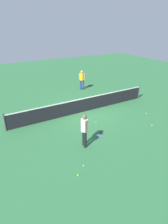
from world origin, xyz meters
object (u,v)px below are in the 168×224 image
at_px(player_far_side, 82,78).
at_px(player_near_side, 84,128).
at_px(tennis_ball_near_player, 84,166).
at_px(tennis_ball_baseline, 146,113).
at_px(tennis_racket_far_player, 87,86).
at_px(tennis_ball_stray_left, 78,175).
at_px(tennis_ball_by_net, 96,122).
at_px(tennis_ball_midcourt, 152,125).
at_px(tennis_racket_near_player, 99,135).

bearing_deg(player_far_side, player_near_side, -119.31).
xyz_separation_m(tennis_ball_near_player, tennis_ball_baseline, (6.15, 2.31, 0.00)).
distance_m(tennis_racket_far_player, tennis_ball_near_player, 11.20).
distance_m(player_near_side, tennis_ball_stray_left, 2.27).
distance_m(tennis_racket_far_player, tennis_ball_by_net, 7.33).
bearing_deg(player_near_side, tennis_ball_near_player, -122.21).
height_order(tennis_ball_near_player, tennis_ball_stray_left, same).
distance_m(player_far_side, tennis_racket_far_player, 1.48).
xyz_separation_m(tennis_racket_far_player, tennis_ball_midcourt, (-0.80, -8.48, 0.02)).
xyz_separation_m(player_near_side, tennis_racket_far_player, (5.20, 8.21, -1.00)).
relative_size(player_far_side, tennis_ball_baseline, 25.76).
bearing_deg(tennis_ball_baseline, tennis_racket_far_player, 91.31).
height_order(tennis_racket_near_player, tennis_ball_near_player, tennis_ball_near_player).
xyz_separation_m(player_far_side, tennis_ball_near_player, (-5.07, -8.87, -0.98)).
height_order(tennis_ball_by_net, tennis_ball_baseline, same).
bearing_deg(tennis_ball_midcourt, player_far_side, 90.86).
relative_size(tennis_ball_by_net, tennis_ball_midcourt, 1.00).
xyz_separation_m(tennis_ball_baseline, tennis_ball_stray_left, (-6.62, -2.67, 0.00)).
bearing_deg(tennis_ball_near_player, tennis_racket_far_player, 57.66).
xyz_separation_m(tennis_ball_near_player, tennis_ball_by_net, (2.60, 2.96, 0.00)).
relative_size(tennis_ball_midcourt, tennis_ball_stray_left, 1.00).
relative_size(player_near_side, tennis_ball_near_player, 25.76).
bearing_deg(tennis_ball_baseline, player_far_side, 99.39).
height_order(player_far_side, tennis_ball_stray_left, player_far_side).
distance_m(tennis_ball_midcourt, tennis_ball_stray_left, 5.81).
xyz_separation_m(player_far_side, tennis_racket_far_player, (0.92, 0.58, -1.00)).
bearing_deg(tennis_ball_by_net, tennis_ball_midcourt, -37.41).
height_order(player_near_side, tennis_racket_near_player, player_near_side).
bearing_deg(player_near_side, tennis_ball_baseline, 11.19).
relative_size(player_far_side, tennis_ball_near_player, 25.76).
relative_size(player_near_side, tennis_racket_far_player, 2.83).
distance_m(tennis_racket_near_player, tennis_racket_far_player, 8.75).
bearing_deg(tennis_racket_near_player, tennis_ball_midcourt, -12.43).
xyz_separation_m(player_far_side, tennis_ball_midcourt, (0.12, -7.89, -0.98)).
bearing_deg(tennis_ball_baseline, tennis_racket_near_player, -171.59).
relative_size(tennis_racket_near_player, tennis_ball_near_player, 8.20).
distance_m(player_near_side, tennis_ball_baseline, 5.56).
relative_size(tennis_racket_far_player, tennis_ball_by_net, 9.12).
relative_size(player_far_side, tennis_ball_stray_left, 25.76).
distance_m(tennis_ball_near_player, tennis_ball_midcourt, 5.28).
bearing_deg(tennis_ball_stray_left, tennis_ball_baseline, 21.99).
distance_m(tennis_racket_near_player, tennis_ball_by_net, 1.42).
bearing_deg(tennis_racket_near_player, tennis_ball_near_player, -139.28).
relative_size(player_near_side, tennis_ball_midcourt, 25.76).
distance_m(player_near_side, tennis_racket_near_player, 1.60).
relative_size(tennis_ball_midcourt, tennis_ball_baseline, 1.00).
bearing_deg(player_far_side, tennis_racket_far_player, 32.34).
xyz_separation_m(tennis_racket_near_player, tennis_racket_far_player, (4.03, 7.77, 0.00)).
relative_size(tennis_racket_far_player, tennis_ball_midcourt, 9.12).
xyz_separation_m(player_far_side, tennis_ball_by_net, (-2.47, -5.92, -0.98)).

